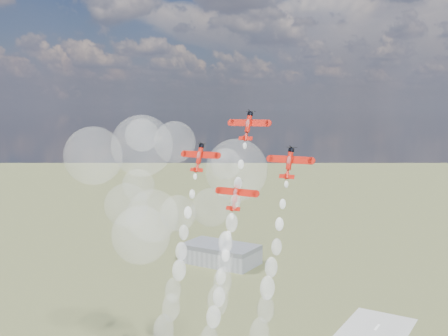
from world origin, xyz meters
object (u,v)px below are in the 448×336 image
plane_lead (248,125)px  plane_right (289,162)px  hangar (220,254)px  plane_left (199,157)px  plane_slot (236,195)px

plane_lead → plane_right: (14.51, -3.49, -9.54)m
hangar → plane_left: size_ratio=4.10×
plane_lead → plane_right: size_ratio=1.00×
hangar → plane_slot: (110.84, -171.04, 75.10)m
plane_left → plane_slot: (14.51, -3.49, -9.54)m
plane_lead → plane_right: 17.71m
plane_lead → plane_slot: plane_lead is taller
plane_lead → plane_left: (-14.51, -3.49, -9.54)m
plane_left → plane_right: (29.01, 0.00, 0.00)m
hangar → plane_lead: (110.84, -164.07, 94.17)m
plane_slot → plane_lead: bearing=90.0°
hangar → plane_right: 225.72m
hangar → plane_slot: 217.21m
hangar → plane_lead: size_ratio=4.10×
hangar → plane_slot: size_ratio=4.10×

